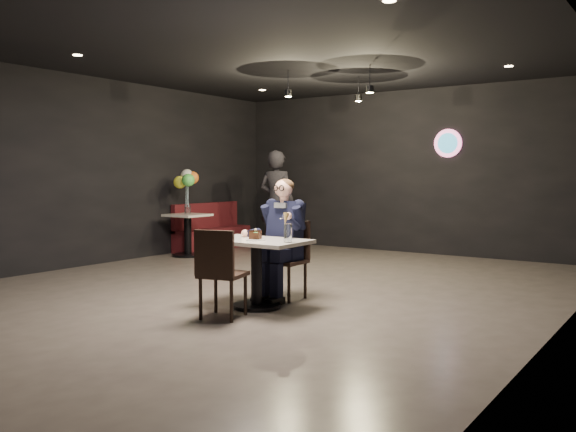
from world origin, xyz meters
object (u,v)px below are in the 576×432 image
Objects in this scene: booth_bench at (213,226)px; side_table at (188,233)px; balloon_vase at (188,209)px; sundae_glass at (288,233)px; seated_man at (285,238)px; main_table at (256,274)px; chair_near at (223,273)px; passerby at (277,202)px; chair_far at (285,260)px.

booth_bench is 1.04m from side_table.
side_table is at bearing 0.00° from balloon_vase.
seated_man is at bearing 126.99° from sundae_glass.
seated_man is at bearing 90.00° from main_table.
balloon_vase is (-3.53, 2.07, 0.11)m from seated_man.
chair_near is at bearing -130.41° from sundae_glass.
booth_bench is 2.21× the size of side_table.
booth_bench reaches higher than side_table.
side_table is at bearing 149.57° from seated_man.
passerby is (-2.48, 3.32, 0.22)m from seated_man.
main_table is 1.20× the size of chair_far.
passerby is at bearing 122.65° from main_table.
chair_near is (0.00, -0.56, 0.09)m from main_table.
balloon_vase is 0.09× the size of passerby.
booth_bench is at bearing 2.80° from passerby.
chair_far is 0.49× the size of passerby.
side_table is (-3.53, 2.62, 0.03)m from main_table.
seated_man is (0.00, 0.00, 0.26)m from chair_far.
chair_near is at bearing -42.02° from balloon_vase.
chair_near is 1.14m from seated_man.
sundae_glass is (0.44, -0.59, 0.13)m from seated_man.
sundae_glass reaches higher than booth_bench.
side_table is at bearing 149.57° from chair_far.
seated_man is (0.00, 1.11, 0.26)m from chair_near.
chair_far reaches higher than balloon_vase.
chair_near is 5.69× the size of balloon_vase.
main_table is at bearing -36.62° from balloon_vase.
booth_bench is (-3.83, 3.62, 0.07)m from main_table.
sundae_glass is 0.10× the size of passerby.
seated_man is 7.39× the size of sundae_glass.
sundae_glass is at bearing -33.82° from side_table.
passerby is at bearing 104.58° from chair_near.
seated_man is 4.11m from side_table.
balloon_vase is (0.00, 0.00, 0.43)m from side_table.
sundae_glass reaches higher than main_table.
sundae_glass is 5.64m from booth_bench.
sundae_glass is at bearing -53.01° from seated_man.
sundae_glass is at bearing 34.91° from chair_near.
seated_man reaches higher than side_table.
passerby reaches higher than side_table.
seated_man is 8.90× the size of balloon_vase.
sundae_glass reaches higher than chair_near.
sundae_glass is at bearing 119.25° from passerby.
sundae_glass reaches higher than balloon_vase.
sundae_glass is 0.11× the size of booth_bench.
side_table is at bearing -73.30° from booth_bench.
balloon_vase is at bearing 146.18° from sundae_glass.
booth_bench is (-3.83, 3.07, -0.01)m from chair_far.
passerby reaches higher than balloon_vase.
passerby is (1.05, 1.25, 0.54)m from side_table.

